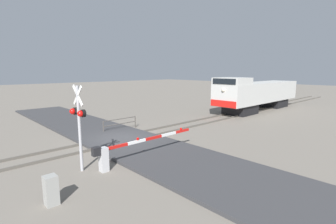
{
  "coord_description": "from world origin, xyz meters",
  "views": [
    {
      "loc": [
        13.92,
        -8.69,
        4.65
      ],
      "look_at": [
        0.94,
        3.47,
        1.65
      ],
      "focal_mm": 26.53,
      "sensor_mm": 36.0,
      "label": 1
    }
  ],
  "objects_px": {
    "locomotive": "(257,93)",
    "utility_cabinet": "(51,190)",
    "crossing_signal": "(79,119)",
    "guard_railing": "(120,122)",
    "crossing_gate": "(120,151)"
  },
  "relations": [
    {
      "from": "utility_cabinet",
      "to": "crossing_signal",
      "type": "bearing_deg",
      "value": 136.43
    },
    {
      "from": "crossing_gate",
      "to": "crossing_signal",
      "type": "bearing_deg",
      "value": -115.28
    },
    {
      "from": "guard_railing",
      "to": "utility_cabinet",
      "type": "bearing_deg",
      "value": -44.81
    },
    {
      "from": "crossing_signal",
      "to": "crossing_gate",
      "type": "distance_m",
      "value": 2.47
    },
    {
      "from": "locomotive",
      "to": "utility_cabinet",
      "type": "xyz_separation_m",
      "value": [
        5.27,
        -24.81,
        -1.45
      ]
    },
    {
      "from": "crossing_signal",
      "to": "utility_cabinet",
      "type": "relative_size",
      "value": 3.76
    },
    {
      "from": "crossing_gate",
      "to": "locomotive",
      "type": "bearing_deg",
      "value": 100.44
    },
    {
      "from": "crossing_gate",
      "to": "utility_cabinet",
      "type": "bearing_deg",
      "value": -69.38
    },
    {
      "from": "locomotive",
      "to": "crossing_gate",
      "type": "bearing_deg",
      "value": -79.56
    },
    {
      "from": "crossing_signal",
      "to": "guard_railing",
      "type": "distance_m",
      "value": 8.15
    },
    {
      "from": "locomotive",
      "to": "crossing_gate",
      "type": "height_order",
      "value": "locomotive"
    },
    {
      "from": "crossing_signal",
      "to": "utility_cabinet",
      "type": "height_order",
      "value": "crossing_signal"
    },
    {
      "from": "locomotive",
      "to": "utility_cabinet",
      "type": "bearing_deg",
      "value": -78.0
    },
    {
      "from": "locomotive",
      "to": "utility_cabinet",
      "type": "height_order",
      "value": "locomotive"
    },
    {
      "from": "locomotive",
      "to": "crossing_signal",
      "type": "bearing_deg",
      "value": -82.18
    }
  ]
}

